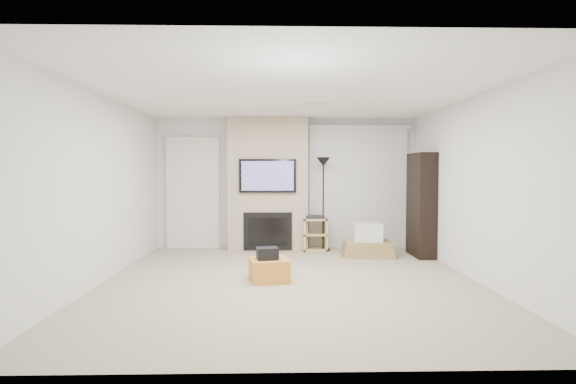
{
  "coord_description": "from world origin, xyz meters",
  "views": [
    {
      "loc": [
        -0.17,
        -5.97,
        1.47
      ],
      "look_at": [
        0.0,
        1.2,
        1.15
      ],
      "focal_mm": 28.0,
      "sensor_mm": 36.0,
      "label": 1
    }
  ],
  "objects_px": {
    "box_stack": "(367,243)",
    "floor_lamp": "(323,177)",
    "av_stand": "(315,232)",
    "bookshelf": "(421,205)",
    "ottoman": "(269,270)"
  },
  "relations": [
    {
      "from": "ottoman",
      "to": "av_stand",
      "type": "distance_m",
      "value": 2.52
    },
    {
      "from": "ottoman",
      "to": "bookshelf",
      "type": "relative_size",
      "value": 0.28
    },
    {
      "from": "av_stand",
      "to": "box_stack",
      "type": "bearing_deg",
      "value": -34.16
    },
    {
      "from": "av_stand",
      "to": "ottoman",
      "type": "bearing_deg",
      "value": -109.09
    },
    {
      "from": "box_stack",
      "to": "bookshelf",
      "type": "distance_m",
      "value": 1.15
    },
    {
      "from": "av_stand",
      "to": "bookshelf",
      "type": "xyz_separation_m",
      "value": [
        1.8,
        -0.63,
        0.55
      ]
    },
    {
      "from": "ottoman",
      "to": "bookshelf",
      "type": "height_order",
      "value": "bookshelf"
    },
    {
      "from": "box_stack",
      "to": "bookshelf",
      "type": "height_order",
      "value": "bookshelf"
    },
    {
      "from": "av_stand",
      "to": "bookshelf",
      "type": "height_order",
      "value": "bookshelf"
    },
    {
      "from": "box_stack",
      "to": "floor_lamp",
      "type": "bearing_deg",
      "value": 142.07
    },
    {
      "from": "floor_lamp",
      "to": "bookshelf",
      "type": "bearing_deg",
      "value": -20.1
    },
    {
      "from": "box_stack",
      "to": "bookshelf",
      "type": "relative_size",
      "value": 0.5
    },
    {
      "from": "ottoman",
      "to": "box_stack",
      "type": "height_order",
      "value": "box_stack"
    },
    {
      "from": "box_stack",
      "to": "bookshelf",
      "type": "bearing_deg",
      "value": -2.62
    },
    {
      "from": "bookshelf",
      "to": "ottoman",
      "type": "bearing_deg",
      "value": -146.49
    }
  ]
}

